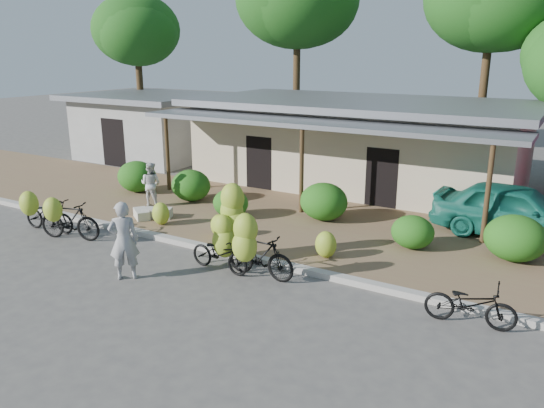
{
  "coord_description": "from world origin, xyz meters",
  "views": [
    {
      "loc": [
        7.6,
        -8.57,
        5.16
      ],
      "look_at": [
        0.62,
        3.2,
        1.2
      ],
      "focal_mm": 35.0,
      "sensor_mm": 36.0,
      "label": 1
    }
  ],
  "objects_px": {
    "bike_far_left": "(46,214)",
    "bike_right": "(256,251)",
    "bystander": "(151,184)",
    "bike_center": "(227,235)",
    "sack_near": "(158,213)",
    "bike_left": "(67,219)",
    "tree_back_left": "(135,28)",
    "teal_van": "(516,211)",
    "sack_far": "(142,214)",
    "bike_far_right": "(470,304)",
    "vendor": "(124,241)"
  },
  "relations": [
    {
      "from": "bike_left",
      "to": "bike_far_left",
      "type": "bearing_deg",
      "value": 65.49
    },
    {
      "from": "bike_left",
      "to": "bike_right",
      "type": "bearing_deg",
      "value": -101.88
    },
    {
      "from": "bike_center",
      "to": "teal_van",
      "type": "height_order",
      "value": "bike_center"
    },
    {
      "from": "bike_right",
      "to": "teal_van",
      "type": "relative_size",
      "value": 0.4
    },
    {
      "from": "bike_far_left",
      "to": "bike_right",
      "type": "height_order",
      "value": "bike_right"
    },
    {
      "from": "bike_left",
      "to": "bystander",
      "type": "height_order",
      "value": "bystander"
    },
    {
      "from": "bike_left",
      "to": "bystander",
      "type": "bearing_deg",
      "value": -13.13
    },
    {
      "from": "tree_back_left",
      "to": "bike_right",
      "type": "relative_size",
      "value": 4.49
    },
    {
      "from": "bike_far_left",
      "to": "bike_right",
      "type": "xyz_separation_m",
      "value": [
        7.15,
        0.23,
        0.17
      ]
    },
    {
      "from": "sack_near",
      "to": "bike_far_left",
      "type": "bearing_deg",
      "value": -130.77
    },
    {
      "from": "tree_back_left",
      "to": "teal_van",
      "type": "distance_m",
      "value": 21.56
    },
    {
      "from": "sack_near",
      "to": "teal_van",
      "type": "distance_m",
      "value": 10.55
    },
    {
      "from": "tree_back_left",
      "to": "bike_right",
      "type": "height_order",
      "value": "tree_back_left"
    },
    {
      "from": "bike_center",
      "to": "bike_left",
      "type": "bearing_deg",
      "value": 101.38
    },
    {
      "from": "sack_far",
      "to": "bystander",
      "type": "height_order",
      "value": "bystander"
    },
    {
      "from": "bike_left",
      "to": "sack_far",
      "type": "distance_m",
      "value": 2.39
    },
    {
      "from": "bike_far_left",
      "to": "teal_van",
      "type": "xyz_separation_m",
      "value": [
        11.96,
        6.16,
        0.32
      ]
    },
    {
      "from": "sack_near",
      "to": "vendor",
      "type": "bearing_deg",
      "value": -57.31
    },
    {
      "from": "bike_far_right",
      "to": "tree_back_left",
      "type": "bearing_deg",
      "value": 53.11
    },
    {
      "from": "bike_center",
      "to": "tree_back_left",
      "type": "bearing_deg",
      "value": 53.17
    },
    {
      "from": "bike_far_left",
      "to": "bike_center",
      "type": "height_order",
      "value": "bike_center"
    },
    {
      "from": "bike_far_left",
      "to": "bike_far_right",
      "type": "relative_size",
      "value": 1.06
    },
    {
      "from": "vendor",
      "to": "tree_back_left",
      "type": "bearing_deg",
      "value": -89.33
    },
    {
      "from": "bike_far_right",
      "to": "vendor",
      "type": "relative_size",
      "value": 0.94
    },
    {
      "from": "tree_back_left",
      "to": "bike_right",
      "type": "distance_m",
      "value": 20.14
    },
    {
      "from": "bystander",
      "to": "bike_center",
      "type": "bearing_deg",
      "value": 137.83
    },
    {
      "from": "bike_left",
      "to": "tree_back_left",
      "type": "bearing_deg",
      "value": 20.51
    },
    {
      "from": "bike_far_left",
      "to": "teal_van",
      "type": "relative_size",
      "value": 0.42
    },
    {
      "from": "bike_far_right",
      "to": "bystander",
      "type": "height_order",
      "value": "bystander"
    },
    {
      "from": "bike_far_right",
      "to": "teal_van",
      "type": "height_order",
      "value": "teal_van"
    },
    {
      "from": "bike_far_right",
      "to": "sack_near",
      "type": "bearing_deg",
      "value": 72.74
    },
    {
      "from": "tree_back_left",
      "to": "sack_near",
      "type": "bearing_deg",
      "value": -44.25
    },
    {
      "from": "tree_back_left",
      "to": "bystander",
      "type": "relative_size",
      "value": 5.44
    },
    {
      "from": "sack_far",
      "to": "vendor",
      "type": "relative_size",
      "value": 0.4
    },
    {
      "from": "tree_back_left",
      "to": "teal_van",
      "type": "relative_size",
      "value": 1.81
    },
    {
      "from": "sack_near",
      "to": "bike_center",
      "type": "bearing_deg",
      "value": -25.18
    },
    {
      "from": "bystander",
      "to": "teal_van",
      "type": "xyz_separation_m",
      "value": [
        10.97,
        2.8,
        0.02
      ]
    },
    {
      "from": "bike_center",
      "to": "bike_right",
      "type": "relative_size",
      "value": 1.16
    },
    {
      "from": "bike_center",
      "to": "bystander",
      "type": "distance_m",
      "value": 5.83
    },
    {
      "from": "tree_back_left",
      "to": "sack_near",
      "type": "distance_m",
      "value": 15.34
    },
    {
      "from": "bike_far_left",
      "to": "sack_far",
      "type": "distance_m",
      "value": 2.74
    },
    {
      "from": "bystander",
      "to": "bike_left",
      "type": "bearing_deg",
      "value": 79.25
    },
    {
      "from": "tree_back_left",
      "to": "teal_van",
      "type": "height_order",
      "value": "tree_back_left"
    },
    {
      "from": "bike_left",
      "to": "sack_near",
      "type": "height_order",
      "value": "bike_left"
    },
    {
      "from": "bike_far_left",
      "to": "bike_center",
      "type": "relative_size",
      "value": 0.91
    },
    {
      "from": "teal_van",
      "to": "bystander",
      "type": "bearing_deg",
      "value": 107.14
    },
    {
      "from": "sack_far",
      "to": "teal_van",
      "type": "xyz_separation_m",
      "value": [
        10.24,
        4.05,
        0.62
      ]
    },
    {
      "from": "bike_center",
      "to": "sack_near",
      "type": "height_order",
      "value": "bike_center"
    },
    {
      "from": "sack_near",
      "to": "vendor",
      "type": "height_order",
      "value": "vendor"
    },
    {
      "from": "tree_back_left",
      "to": "sack_far",
      "type": "distance_m",
      "value": 15.31
    }
  ]
}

